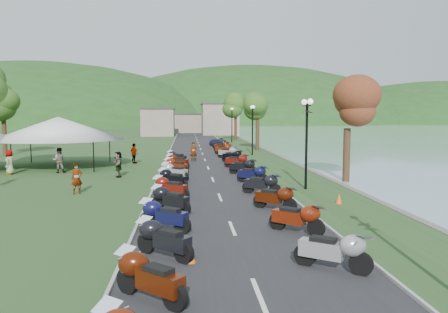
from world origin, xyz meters
name	(u,v)px	position (x,y,z in m)	size (l,w,h in m)	color
road	(202,154)	(0.00, 40.00, 0.01)	(7.00, 120.00, 0.02)	#272729
hills_backdrop	(190,122)	(0.00, 200.00, 0.00)	(360.00, 120.00, 76.00)	#285621
far_building	(185,122)	(-2.00, 85.00, 2.50)	(18.00, 16.00, 5.00)	gray
moto_row_left	(171,194)	(-2.41, 14.33, 0.55)	(2.60, 35.34, 1.10)	#331411
moto_row_right	(237,161)	(2.22, 27.86, 0.55)	(2.60, 47.20, 1.10)	#331411
vendor_tent_main	(59,142)	(-11.76, 29.80, 2.00)	(6.71, 6.71, 4.00)	silver
tree_lakeside	(347,121)	(8.34, 20.69, 3.79)	(2.73, 2.73, 7.59)	#406F23
pedestrian_a	(77,194)	(-7.49, 17.72, 0.00)	(0.59, 0.43, 1.62)	slate
pedestrian_b	(60,173)	(-10.81, 26.26, 0.00)	(0.88, 0.49, 1.82)	slate
traffic_cone_near	(191,255)	(-1.58, 6.38, 0.24)	(0.31, 0.31, 0.48)	#F2590C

